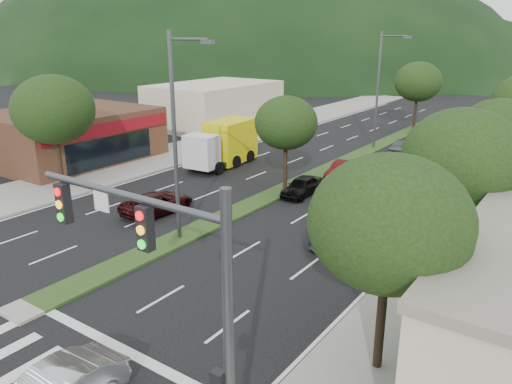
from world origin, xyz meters
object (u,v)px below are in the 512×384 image
Objects in this scene: tree_l_a at (54,110)px; car_queue_f at (488,136)px; tree_med_near at (286,123)px; streetlight_mid at (380,85)px; car_queue_d at (421,162)px; box_truck at (225,145)px; suv_maroon at (157,203)px; car_queue_c at (342,170)px; tree_med_far at (418,82)px; car_queue_e at (401,146)px; traffic_signal at (172,276)px; tree_r_b at (462,159)px; car_queue_a at (302,186)px; tree_r_c at (499,134)px; tree_r_a at (389,223)px; motorhome at (474,127)px; streetlight_near at (177,129)px; car_queue_b at (341,227)px.

car_queue_f is (20.40, 31.11, -4.45)m from tree_l_a.
tree_med_near is 15.05m from streetlight_mid.
box_truck reaches higher than car_queue_d.
suv_maroon is at bearing -99.56° from streetlight_mid.
tree_med_far is at bearing 90.66° from car_queue_c.
tree_med_near is 15.30m from car_queue_e.
box_truck reaches higher than car_queue_c.
traffic_signal reaches higher than tree_med_near.
tree_r_b is 1.93× the size of car_queue_a.
tree_r_a is at bearing -90.00° from tree_r_c.
tree_r_a is at bearing 134.28° from box_truck.
streetlight_mid is 11.67m from car_queue_c.
car_queue_f is at bearing 71.13° from tree_med_near.
traffic_signal is 21.74m from tree_r_c.
traffic_signal is 1.38× the size of car_queue_f.
motorhome is (10.51, 29.55, 1.04)m from suv_maroon.
streetlight_mid reaches higher than car_queue_c.
streetlight_mid is 9.25m from car_queue_d.
suv_maroon is 33.12m from car_queue_f.
suv_maroon is 19.95m from car_queue_d.
tree_med_near is 0.60× the size of streetlight_near.
car_queue_f is (-4.10, 21.11, -4.01)m from tree_r_c.
box_truck is at bearing -158.40° from car_queue_d.
tree_r_a is 21.57m from car_queue_c.
tree_med_near is 1.67× the size of car_queue_e.
traffic_signal is 0.97× the size of tree_l_a.
tree_r_b is at bearing -50.68° from car_queue_c.
streetlight_near reaches higher than tree_r_c.
tree_med_near is 8.32m from box_truck.
streetlight_mid reaches higher than tree_med_far.
streetlight_mid is 5.54m from car_queue_e.
tree_med_far is at bearing 165.57° from car_queue_f.
traffic_signal reaches higher than car_queue_f.
tree_l_a is at bearing -122.52° from car_queue_e.
car_queue_f is at bearing 91.51° from traffic_signal.
streetlight_mid is 2.77× the size of car_queue_e.
tree_med_far is at bearing -111.98° from box_truck.
box_truck reaches higher than suv_maroon.
tree_r_a is 18.44m from tree_med_near.
streetlight_near is at bearing -161.27° from tree_r_b.
tree_r_b is 1.46× the size of car_queue_b.
traffic_signal is 13.03m from streetlight_near.
car_queue_d is at bearing -43.47° from streetlight_mid.
car_queue_f is at bearing 100.98° from tree_r_c.
car_queue_d reaches higher than car_queue_c.
car_queue_b is at bearing -82.63° from motorhome.
tree_med_near is at bearing -99.80° from motorhome.
car_queue_c is 9.37m from box_truck.
car_queue_d is at bearing 111.30° from tree_r_b.
tree_med_far is at bearing 90.00° from tree_med_near.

